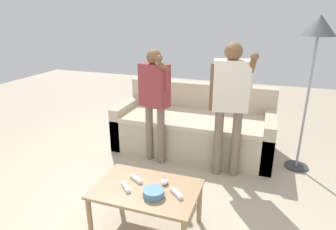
{
  "coord_description": "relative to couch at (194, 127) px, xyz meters",
  "views": [
    {
      "loc": [
        0.82,
        -2.07,
        1.81
      ],
      "look_at": [
        -0.05,
        0.43,
        0.88
      ],
      "focal_mm": 30.91,
      "sensor_mm": 36.0,
      "label": 1
    }
  ],
  "objects": [
    {
      "name": "game_remote_wand_near",
      "position": [
        -0.13,
        -1.83,
        0.14
      ],
      "size": [
        0.14,
        0.14,
        0.03
      ],
      "color": "white",
      "rests_on": "coffee_table"
    },
    {
      "name": "player_right",
      "position": [
        0.53,
        -0.59,
        0.66
      ],
      "size": [
        0.48,
        0.32,
        1.54
      ],
      "color": "#756656",
      "rests_on": "ground"
    },
    {
      "name": "snack_bowl",
      "position": [
        0.13,
        -1.86,
        0.16
      ],
      "size": [
        0.17,
        0.17,
        0.06
      ],
      "primitive_type": "cylinder",
      "color": "teal",
      "rests_on": "coffee_table"
    },
    {
      "name": "player_left",
      "position": [
        -0.38,
        -0.54,
        0.59
      ],
      "size": [
        0.42,
        0.38,
        1.43
      ],
      "color": "#756656",
      "rests_on": "ground"
    },
    {
      "name": "floor_lamp",
      "position": [
        1.35,
        -0.14,
        1.27
      ],
      "size": [
        0.35,
        0.35,
        1.81
      ],
      "color": "#2D2D33",
      "rests_on": "ground"
    },
    {
      "name": "coffee_table",
      "position": [
        0.03,
        -1.77,
        0.07
      ],
      "size": [
        0.88,
        0.58,
        0.43
      ],
      "color": "#997551",
      "rests_on": "ground"
    },
    {
      "name": "game_remote_nunchuk",
      "position": [
        0.15,
        -1.66,
        0.15
      ],
      "size": [
        0.06,
        0.09,
        0.05
      ],
      "color": "white",
      "rests_on": "coffee_table"
    },
    {
      "name": "game_remote_wand_spare",
      "position": [
        -0.1,
        -1.69,
        0.14
      ],
      "size": [
        0.14,
        0.11,
        0.03
      ],
      "color": "white",
      "rests_on": "coffee_table"
    },
    {
      "name": "couch",
      "position": [
        0.0,
        0.0,
        0.0
      ],
      "size": [
        2.12,
        0.94,
        0.87
      ],
      "color": "#B7A88E",
      "rests_on": "ground"
    },
    {
      "name": "ground_plane",
      "position": [
        0.06,
        -1.6,
        -0.3
      ],
      "size": [
        12.0,
        12.0,
        0.0
      ],
      "primitive_type": "plane",
      "color": "tan"
    },
    {
      "name": "game_remote_wand_far",
      "position": [
        0.3,
        -1.78,
        0.14
      ],
      "size": [
        0.13,
        0.13,
        0.03
      ],
      "color": "white",
      "rests_on": "coffee_table"
    }
  ]
}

